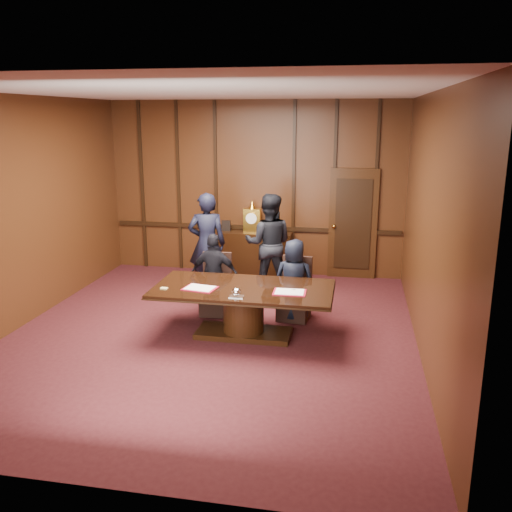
{
  "coord_description": "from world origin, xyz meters",
  "views": [
    {
      "loc": [
        2.05,
        -7.28,
        3.18
      ],
      "look_at": [
        0.54,
        0.8,
        1.05
      ],
      "focal_mm": 38.0,
      "sensor_mm": 36.0,
      "label": 1
    }
  ],
  "objects_px": {
    "conference_table": "(243,303)",
    "witness_right": "(269,244)",
    "signatory_right": "(294,280)",
    "sideboard": "(252,252)",
    "witness_left": "(207,244)",
    "signatory_left": "(214,275)"
  },
  "relations": [
    {
      "from": "conference_table",
      "to": "signatory_right",
      "type": "distance_m",
      "value": 1.04
    },
    {
      "from": "sideboard",
      "to": "signatory_left",
      "type": "height_order",
      "value": "sideboard"
    },
    {
      "from": "conference_table",
      "to": "witness_right",
      "type": "distance_m",
      "value": 2.19
    },
    {
      "from": "conference_table",
      "to": "signatory_right",
      "type": "xyz_separation_m",
      "value": [
        0.65,
        0.8,
        0.15
      ]
    },
    {
      "from": "signatory_left",
      "to": "witness_left",
      "type": "bearing_deg",
      "value": -68.47
    },
    {
      "from": "signatory_left",
      "to": "witness_right",
      "type": "relative_size",
      "value": 0.74
    },
    {
      "from": "conference_table",
      "to": "witness_left",
      "type": "bearing_deg",
      "value": 119.71
    },
    {
      "from": "conference_table",
      "to": "signatory_right",
      "type": "bearing_deg",
      "value": 50.91
    },
    {
      "from": "sideboard",
      "to": "witness_left",
      "type": "distance_m",
      "value": 1.5
    },
    {
      "from": "signatory_left",
      "to": "witness_right",
      "type": "height_order",
      "value": "witness_right"
    },
    {
      "from": "witness_left",
      "to": "signatory_left",
      "type": "bearing_deg",
      "value": 96.84
    },
    {
      "from": "witness_right",
      "to": "signatory_right",
      "type": "bearing_deg",
      "value": 110.59
    },
    {
      "from": "signatory_right",
      "to": "witness_left",
      "type": "distance_m",
      "value": 2.05
    },
    {
      "from": "sideboard",
      "to": "witness_right",
      "type": "xyz_separation_m",
      "value": [
        0.5,
        -1.02,
        0.43
      ]
    },
    {
      "from": "signatory_right",
      "to": "witness_left",
      "type": "relative_size",
      "value": 0.71
    },
    {
      "from": "sideboard",
      "to": "witness_right",
      "type": "distance_m",
      "value": 1.22
    },
    {
      "from": "sideboard",
      "to": "signatory_right",
      "type": "xyz_separation_m",
      "value": [
        1.13,
        -2.38,
        0.18
      ]
    },
    {
      "from": "sideboard",
      "to": "signatory_left",
      "type": "distance_m",
      "value": 2.39
    },
    {
      "from": "conference_table",
      "to": "signatory_left",
      "type": "height_order",
      "value": "signatory_left"
    },
    {
      "from": "sideboard",
      "to": "conference_table",
      "type": "distance_m",
      "value": 3.21
    },
    {
      "from": "sideboard",
      "to": "signatory_left",
      "type": "xyz_separation_m",
      "value": [
        -0.17,
        -2.38,
        0.19
      ]
    },
    {
      "from": "witness_right",
      "to": "signatory_left",
      "type": "bearing_deg",
      "value": 59.25
    }
  ]
}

